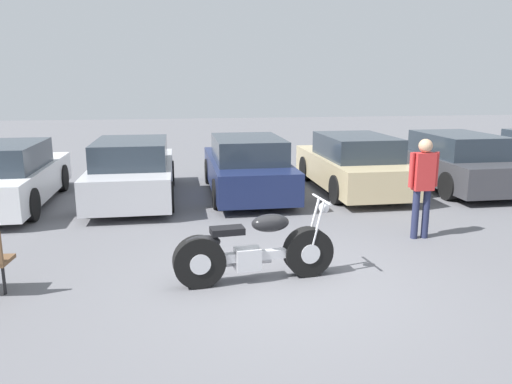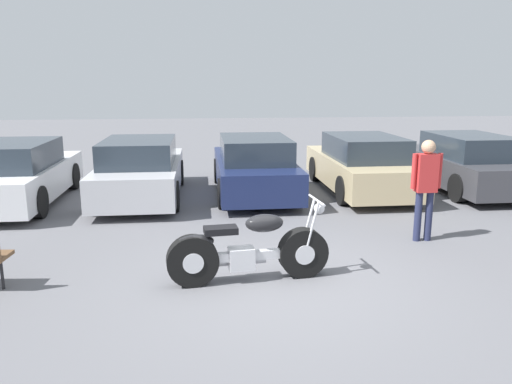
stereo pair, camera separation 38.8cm
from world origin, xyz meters
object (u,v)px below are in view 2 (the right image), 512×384
(parked_car_silver, at_px, (141,170))
(parked_car_champagne, at_px, (361,165))
(parked_car_dark_grey, at_px, (464,163))
(person_standing, at_px, (426,181))
(motorcycle, at_px, (247,251))
(parked_car_white, at_px, (18,174))
(parked_car_navy, at_px, (254,167))

(parked_car_silver, xyz_separation_m, parked_car_champagne, (5.26, 0.15, 0.00))
(parked_car_dark_grey, xyz_separation_m, person_standing, (-2.79, -3.83, 0.37))
(motorcycle, distance_m, parked_car_white, 6.73)
(parked_car_white, xyz_separation_m, parked_car_navy, (5.26, 0.38, 0.00))
(motorcycle, relative_size, parked_car_silver, 0.50)
(parked_car_white, bearing_deg, parked_car_silver, 4.90)
(parked_car_white, distance_m, parked_car_dark_grey, 10.52)
(parked_car_white, relative_size, parked_car_silver, 1.00)
(parked_car_white, xyz_separation_m, parked_car_champagne, (7.88, 0.37, 0.00))
(motorcycle, bearing_deg, parked_car_white, 133.14)
(parked_car_white, xyz_separation_m, person_standing, (7.73, -3.49, 0.37))
(motorcycle, height_order, parked_car_navy, parked_car_navy)
(parked_car_champagne, bearing_deg, motorcycle, -121.90)
(parked_car_dark_grey, distance_m, person_standing, 4.75)
(parked_car_silver, relative_size, person_standing, 2.57)
(parked_car_champagne, height_order, person_standing, person_standing)
(parked_car_dark_grey, bearing_deg, parked_car_champagne, 179.36)
(person_standing, bearing_deg, parked_car_champagne, 87.65)
(parked_car_silver, height_order, parked_car_champagne, same)
(parked_car_navy, xyz_separation_m, parked_car_champagne, (2.63, -0.01, 0.00))
(parked_car_silver, distance_m, parked_car_navy, 2.63)
(motorcycle, bearing_deg, person_standing, 24.40)
(parked_car_silver, xyz_separation_m, parked_car_dark_grey, (7.88, 0.12, 0.00))
(parked_car_silver, distance_m, parked_car_dark_grey, 7.89)
(motorcycle, relative_size, parked_car_dark_grey, 0.50)
(parked_car_dark_grey, bearing_deg, parked_car_white, -178.12)
(motorcycle, xyz_separation_m, parked_car_navy, (0.66, 5.29, 0.23))
(parked_car_silver, height_order, parked_car_navy, same)
(parked_car_silver, distance_m, person_standing, 6.32)
(parked_car_navy, distance_m, person_standing, 4.60)
(parked_car_navy, bearing_deg, parked_car_dark_grey, -0.39)
(parked_car_silver, xyz_separation_m, parked_car_navy, (2.63, 0.16, 0.00))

